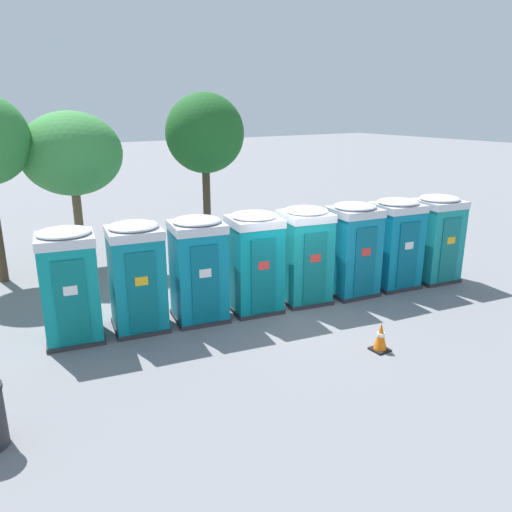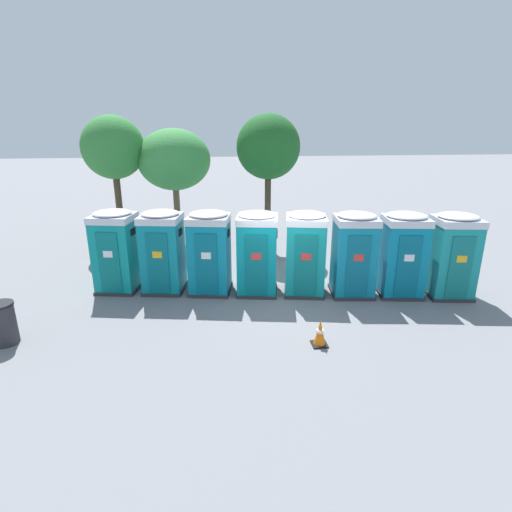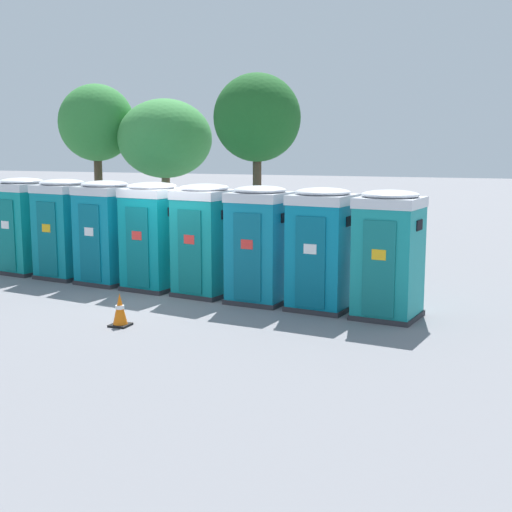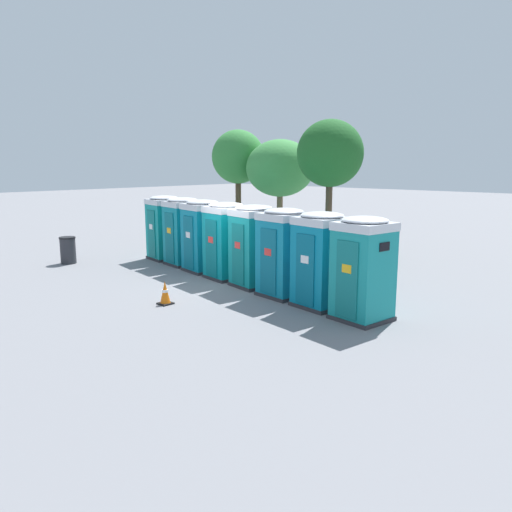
# 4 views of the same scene
# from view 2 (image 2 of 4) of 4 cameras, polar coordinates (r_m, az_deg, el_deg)

# --- Properties ---
(ground_plane) EXTENTS (120.00, 120.00, 0.00)m
(ground_plane) POSITION_cam_2_polar(r_m,az_deg,el_deg) (12.21, 3.52, -5.68)
(ground_plane) COLOR slate
(portapotty_0) EXTENTS (1.42, 1.41, 2.54)m
(portapotty_0) POSITION_cam_2_polar(r_m,az_deg,el_deg) (12.96, -19.34, 0.76)
(portapotty_0) COLOR #2D2D33
(portapotty_0) RESTS_ON ground
(portapotty_1) EXTENTS (1.38, 1.38, 2.54)m
(portapotty_1) POSITION_cam_2_polar(r_m,az_deg,el_deg) (12.50, -13.17, 0.70)
(portapotty_1) COLOR #2D2D33
(portapotty_1) RESTS_ON ground
(portapotty_2) EXTENTS (1.43, 1.40, 2.54)m
(portapotty_2) POSITION_cam_2_polar(r_m,az_deg,el_deg) (12.16, -6.64, 0.59)
(portapotty_2) COLOR #2D2D33
(portapotty_2) RESTS_ON ground
(portapotty_3) EXTENTS (1.40, 1.39, 2.54)m
(portapotty_3) POSITION_cam_2_polar(r_m,az_deg,el_deg) (12.02, 0.18, 0.49)
(portapotty_3) COLOR #2D2D33
(portapotty_3) RESTS_ON ground
(portapotty_4) EXTENTS (1.40, 1.41, 2.54)m
(portapotty_4) POSITION_cam_2_polar(r_m,az_deg,el_deg) (12.08, 7.05, 0.45)
(portapotty_4) COLOR #2D2D33
(portapotty_4) RESTS_ON ground
(portapotty_5) EXTENTS (1.37, 1.34, 2.54)m
(portapotty_5) POSITION_cam_2_polar(r_m,az_deg,el_deg) (12.25, 13.81, 0.31)
(portapotty_5) COLOR #2D2D33
(portapotty_5) RESTS_ON ground
(portapotty_6) EXTENTS (1.40, 1.37, 2.54)m
(portapotty_6) POSITION_cam_2_polar(r_m,az_deg,el_deg) (12.66, 20.19, 0.28)
(portapotty_6) COLOR #2D2D33
(portapotty_6) RESTS_ON ground
(portapotty_7) EXTENTS (1.38, 1.36, 2.54)m
(portapotty_7) POSITION_cam_2_polar(r_m,az_deg,el_deg) (13.15, 26.23, 0.14)
(portapotty_7) COLOR #2D2D33
(portapotty_7) RESTS_ON ground
(street_tree_0) EXTENTS (2.48, 2.48, 5.40)m
(street_tree_0) POSITION_cam_2_polar(r_m,az_deg,el_deg) (16.05, 1.77, 15.21)
(street_tree_0) COLOR #4C3826
(street_tree_0) RESTS_ON ground
(street_tree_1) EXTENTS (2.48, 2.48, 5.36)m
(street_tree_1) POSITION_cam_2_polar(r_m,az_deg,el_deg) (17.58, -19.74, 14.27)
(street_tree_1) COLOR #4C3826
(street_tree_1) RESTS_ON ground
(street_tree_2) EXTENTS (3.04, 3.04, 4.86)m
(street_tree_2) POSITION_cam_2_polar(r_m,az_deg,el_deg) (17.54, -11.62, 13.28)
(street_tree_2) COLOR brown
(street_tree_2) RESTS_ON ground
(trash_can) EXTENTS (0.61, 0.61, 1.02)m
(trash_can) POSITION_cam_2_polar(r_m,az_deg,el_deg) (11.15, -32.45, -8.13)
(trash_can) COLOR #2D2D33
(trash_can) RESTS_ON ground
(traffic_cone) EXTENTS (0.36, 0.36, 0.64)m
(traffic_cone) POSITION_cam_2_polar(r_m,az_deg,el_deg) (9.58, 9.12, -10.83)
(traffic_cone) COLOR black
(traffic_cone) RESTS_ON ground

